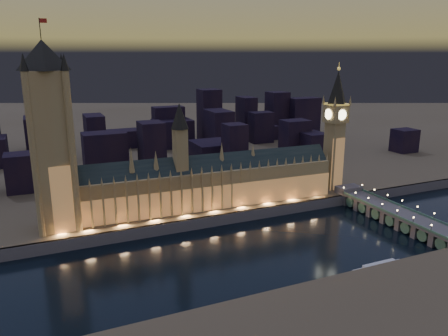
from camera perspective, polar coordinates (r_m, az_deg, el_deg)
name	(u,v)px	position (r m, az deg, el deg)	size (l,w,h in m)	color
ground_plane	(251,247)	(282.83, 3.59, -10.21)	(2000.00, 2000.00, 0.00)	black
north_bank	(111,123)	(765.44, -14.50, 5.67)	(2000.00, 960.00, 8.00)	brown
embankment_wall	(225,219)	(315.24, 0.19, -6.68)	(2000.00, 2.50, 8.00)	#565256
palace_of_westminster	(206,183)	(323.62, -2.38, -1.92)	(202.00, 26.53, 78.00)	#9B7B49
victoria_tower	(50,129)	(293.06, -21.73, 4.70)	(31.68, 31.68, 131.28)	#9B7B49
elizabeth_tower	(336,120)	(371.20, 14.37, 6.07)	(18.00, 18.00, 104.29)	#9B7B49
westminster_bridge	(392,214)	(341.09, 21.05, -5.66)	(19.68, 113.00, 15.90)	#565256
river_boat	(381,269)	(267.97, 19.82, -12.25)	(41.55, 9.93, 4.50)	#565256
city_backdrop	(182,134)	(504.97, -5.55, 4.51)	(479.74, 215.63, 75.27)	black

